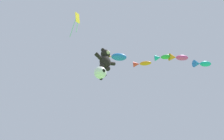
# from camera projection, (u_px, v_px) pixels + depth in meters

# --- Properties ---
(teddy_bear_kite) EXTENTS (1.84, 0.81, 1.86)m
(teddy_bear_kite) POSITION_uv_depth(u_px,v_px,m) (105.00, 59.00, 10.78)
(teddy_bear_kite) COLOR black
(soccer_ball_kite) EXTENTS (0.89, 0.89, 0.82)m
(soccer_ball_kite) POSITION_uv_depth(u_px,v_px,m) (100.00, 73.00, 9.66)
(soccer_ball_kite) COLOR white
(fish_kite_cobalt) EXTENTS (2.35, 1.98, 0.96)m
(fish_kite_cobalt) POSITION_uv_depth(u_px,v_px,m) (113.00, 57.00, 14.07)
(fish_kite_cobalt) COLOR blue
(fish_kite_tangerine) EXTENTS (1.47, 1.57, 0.55)m
(fish_kite_tangerine) POSITION_uv_depth(u_px,v_px,m) (141.00, 64.00, 13.79)
(fish_kite_tangerine) COLOR orange
(fish_kite_emerald) EXTENTS (1.45, 1.56, 0.61)m
(fish_kite_emerald) POSITION_uv_depth(u_px,v_px,m) (162.00, 57.00, 14.49)
(fish_kite_emerald) COLOR green
(fish_kite_magenta) EXTENTS (1.87, 1.60, 0.72)m
(fish_kite_magenta) POSITION_uv_depth(u_px,v_px,m) (177.00, 57.00, 14.37)
(fish_kite_magenta) COLOR #E53F9E
(fish_kite_teal) EXTENTS (1.71, 1.54, 0.73)m
(fish_kite_teal) POSITION_uv_depth(u_px,v_px,m) (201.00, 64.00, 14.51)
(fish_kite_teal) COLOR #19ADB2
(diamond_kite) EXTENTS (0.85, 0.73, 2.95)m
(diamond_kite) POSITION_uv_depth(u_px,v_px,m) (77.00, 20.00, 12.13)
(diamond_kite) COLOR yellow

